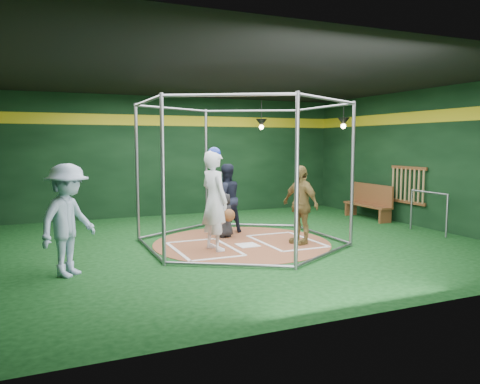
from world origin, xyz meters
name	(u,v)px	position (x,y,z in m)	size (l,w,h in m)	color
room_shell	(242,162)	(0.00, 0.01, 1.75)	(10.10, 9.10, 3.53)	#0B3310
clay_disc	(242,243)	(0.00, 0.00, 0.01)	(3.80, 3.80, 0.01)	brown
home_plate	(248,245)	(0.00, -0.30, 0.02)	(0.43, 0.43, 0.01)	white
batter_box_left	(204,249)	(-0.95, -0.25, 0.02)	(1.17, 1.77, 0.01)	white
batter_box_right	(286,241)	(0.95, -0.25, 0.02)	(1.17, 1.77, 0.01)	white
batting_cage	(242,174)	(0.00, 0.00, 1.50)	(4.05, 4.67, 3.00)	gray
bat_rack	(408,185)	(4.93, 0.40, 1.05)	(0.07, 1.25, 0.98)	brown
pendant_lamp_near	(261,123)	(2.20, 3.60, 2.74)	(0.34, 0.34, 0.90)	black
pendant_lamp_far	(344,122)	(4.00, 2.00, 2.74)	(0.34, 0.34, 0.90)	black
batter_figure	(214,199)	(-0.77, -0.39, 1.03)	(0.63, 0.82, 2.06)	silver
visitor_leopard	(300,205)	(1.12, -0.53, 0.85)	(0.98, 0.41, 1.67)	#A08744
catcher_figure	(225,215)	(-0.11, 0.68, 0.52)	(0.56, 0.61, 1.01)	black
umpire	(226,198)	(0.10, 1.21, 0.84)	(0.80, 0.62, 1.65)	black
bystander_blue	(68,220)	(-3.56, -1.16, 0.91)	(1.18, 0.68, 1.82)	#A7BEDE
dugout_bench	(370,201)	(4.63, 1.55, 0.51)	(0.40, 1.70, 0.99)	brown
steel_railing	(429,205)	(4.55, -0.71, 0.67)	(0.05, 1.16, 1.00)	gray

